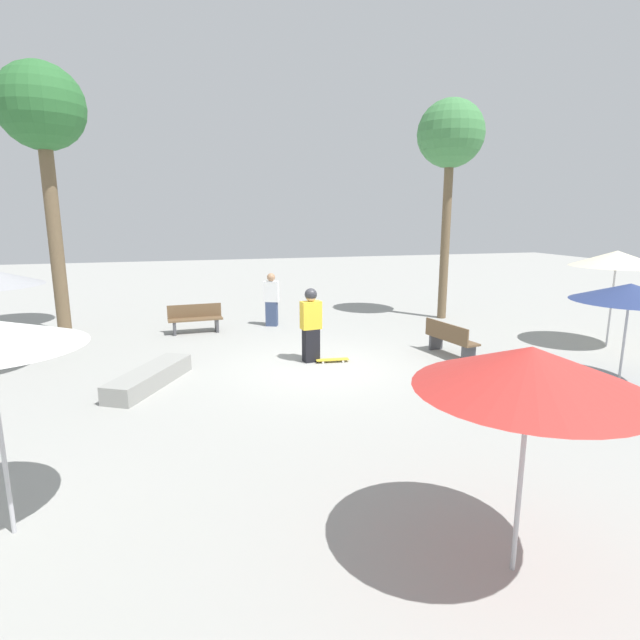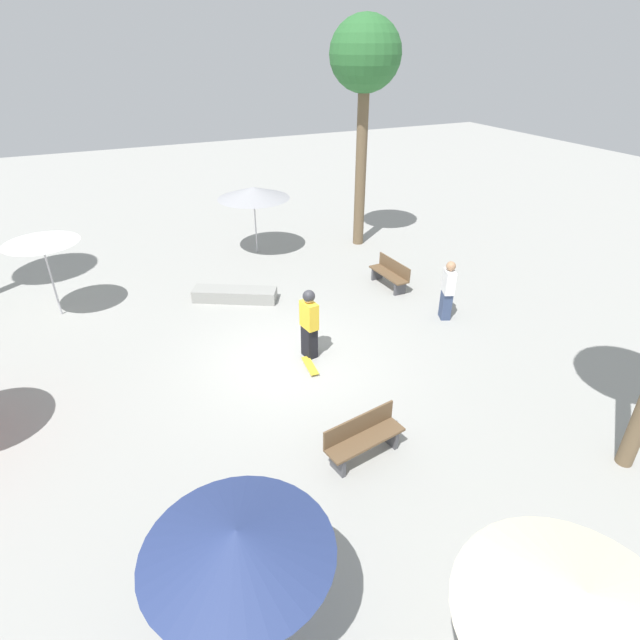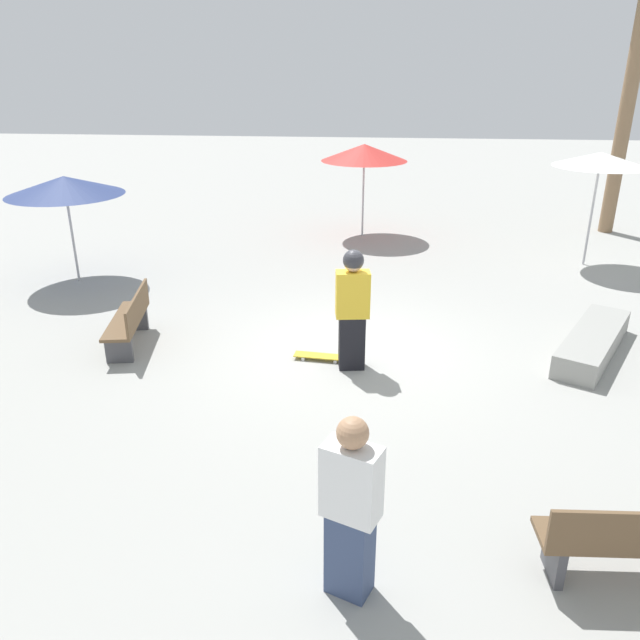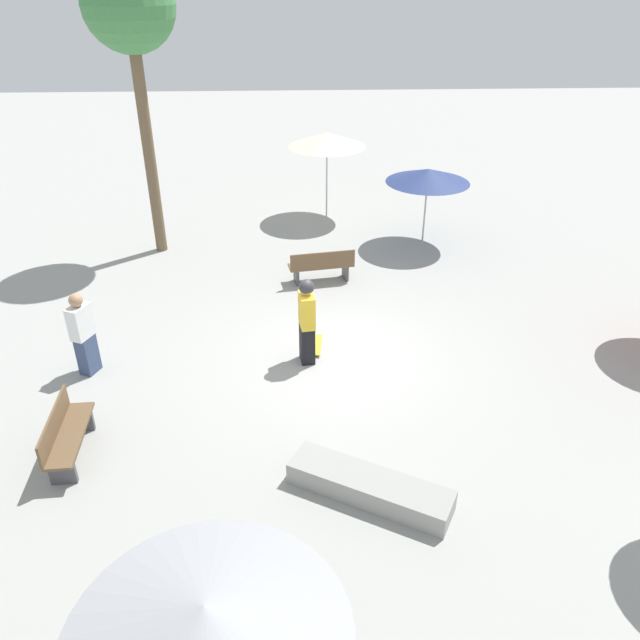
# 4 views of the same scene
# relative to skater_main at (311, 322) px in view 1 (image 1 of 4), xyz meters

# --- Properties ---
(ground_plane) EXTENTS (60.00, 60.00, 0.00)m
(ground_plane) POSITION_rel_skater_main_xyz_m (0.03, -0.48, -0.97)
(ground_plane) COLOR #9E9E99
(skater_main) EXTENTS (0.51, 0.33, 1.80)m
(skater_main) POSITION_rel_skater_main_xyz_m (0.00, 0.00, 0.00)
(skater_main) COLOR black
(skater_main) RESTS_ON ground_plane
(skateboard) EXTENTS (0.82, 0.28, 0.07)m
(skateboard) POSITION_rel_skater_main_xyz_m (0.48, -0.20, -0.91)
(skateboard) COLOR gold
(skateboard) RESTS_ON ground_plane
(concrete_ledge) EXTENTS (1.73, 2.47, 0.37)m
(concrete_ledge) POSITION_rel_skater_main_xyz_m (-3.69, -0.83, -0.79)
(concrete_ledge) COLOR gray
(concrete_ledge) RESTS_ON ground_plane
(bench_near) EXTENTS (0.70, 1.65, 0.85)m
(bench_near) POSITION_rel_skater_main_xyz_m (3.52, -0.44, -0.55)
(bench_near) COLOR #47474C
(bench_near) RESTS_ON ground_plane
(bench_far) EXTENTS (1.62, 0.53, 0.85)m
(bench_far) POSITION_rel_skater_main_xyz_m (-2.60, 3.90, -0.55)
(bench_far) COLOR #47474C
(bench_far) RESTS_ON ground_plane
(shade_umbrella_navy) EXTENTS (2.26, 2.26, 2.14)m
(shade_umbrella_navy) POSITION_rel_skater_main_xyz_m (5.81, -3.40, 0.99)
(shade_umbrella_navy) COLOR #B7B7BC
(shade_umbrella_navy) RESTS_ON ground_plane
(shade_umbrella_red) EXTENTS (2.16, 2.16, 2.32)m
(shade_umbrella_red) POSITION_rel_skater_main_xyz_m (0.10, -7.62, 1.14)
(shade_umbrella_red) COLOR #B7B7BC
(shade_umbrella_red) RESTS_ON ground_plane
(shade_umbrella_cream) EXTENTS (2.31, 2.31, 2.59)m
(shade_umbrella_cream) POSITION_rel_skater_main_xyz_m (8.10, -0.81, 1.41)
(shade_umbrella_cream) COLOR #B7B7BC
(shade_umbrella_cream) RESTS_ON ground_plane
(palm_tree_center_right) EXTENTS (2.35, 2.35, 7.61)m
(palm_tree_center_right) POSITION_rel_skater_main_xyz_m (-6.39, 4.82, 5.24)
(palm_tree_center_right) COLOR brown
(palm_tree_center_right) RESTS_ON ground_plane
(palm_tree_far_back) EXTENTS (2.17, 2.17, 7.17)m
(palm_tree_far_back) POSITION_rel_skater_main_xyz_m (5.72, 3.89, 4.96)
(palm_tree_far_back) COLOR brown
(palm_tree_far_back) RESTS_ON ground_plane
(bystander_watching) EXTENTS (0.53, 0.42, 1.70)m
(bystander_watching) POSITION_rel_skater_main_xyz_m (-0.20, 4.23, -0.12)
(bystander_watching) COLOR #38476B
(bystander_watching) RESTS_ON ground_plane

